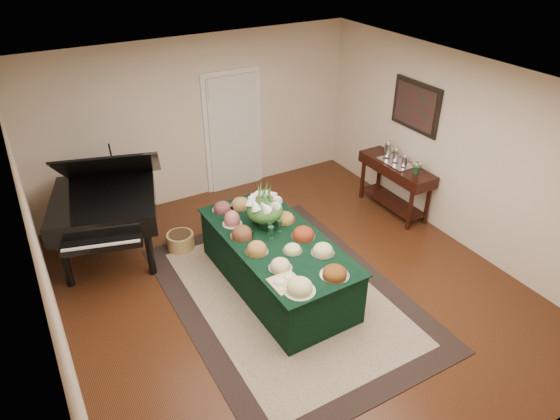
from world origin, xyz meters
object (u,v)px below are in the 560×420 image
grand_piano (105,204)px  mahogany_sideboard (396,174)px  buffet_table (277,262)px  floral_centerpiece (265,206)px

grand_piano → mahogany_sideboard: (4.33, -0.98, -0.19)m
buffet_table → floral_centerpiece: bearing=85.4°
buffet_table → floral_centerpiece: 0.75m
buffet_table → grand_piano: size_ratio=1.26×
buffet_table → grand_piano: 2.49m
grand_piano → mahogany_sideboard: 4.45m
buffet_table → mahogany_sideboard: mahogany_sideboard is taller
mahogany_sideboard → grand_piano: bearing=167.2°
buffet_table → mahogany_sideboard: size_ratio=1.74×
grand_piano → mahogany_sideboard: grand_piano is taller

